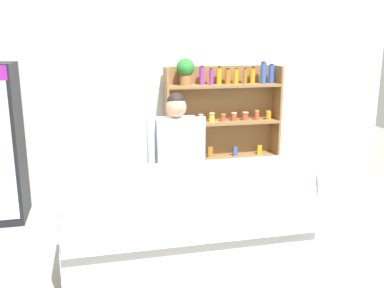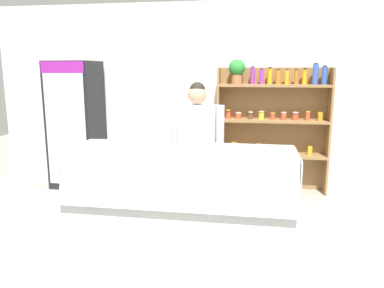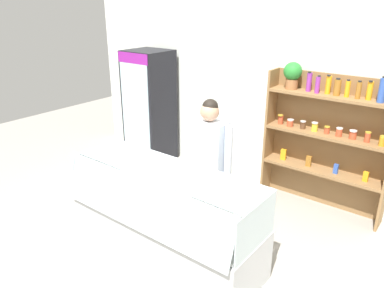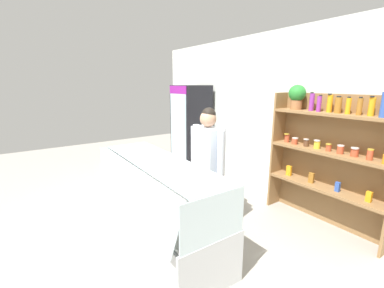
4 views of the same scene
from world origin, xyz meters
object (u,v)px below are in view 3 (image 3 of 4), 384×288
Objects in this scene: drinks_fridge at (149,107)px; deli_display_case at (165,230)px; shelving_unit at (325,132)px; shop_clerk at (209,156)px.

drinks_fridge reaches higher than deli_display_case.
shelving_unit is (2.84, 0.23, 0.12)m from drinks_fridge.
shelving_unit reaches higher than deli_display_case.
shop_clerk is (-0.85, -1.32, -0.11)m from shelving_unit.
drinks_fridge is 2.27m from shop_clerk.
drinks_fridge is 0.99× the size of shelving_unit.
deli_display_case is 1.34× the size of shop_clerk.
shop_clerk is at bearing -122.72° from shelving_unit.
drinks_fridge reaches higher than shop_clerk.
shop_clerk is at bearing -28.82° from drinks_fridge.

